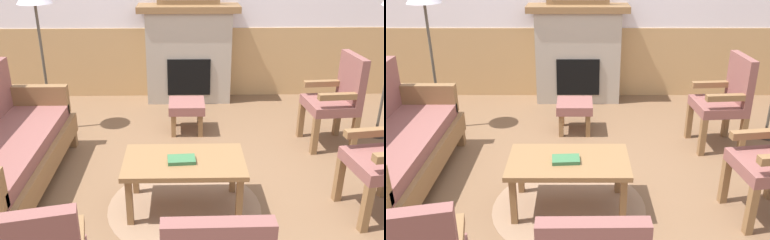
# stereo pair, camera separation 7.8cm
# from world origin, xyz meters

# --- Properties ---
(ground_plane) EXTENTS (14.00, 14.00, 0.00)m
(ground_plane) POSITION_xyz_m (0.00, 0.00, 0.00)
(ground_plane) COLOR brown
(wall_back) EXTENTS (7.20, 0.14, 2.70)m
(wall_back) POSITION_xyz_m (0.00, 2.60, 1.31)
(wall_back) COLOR white
(wall_back) RESTS_ON ground_plane
(fireplace) EXTENTS (1.30, 0.44, 1.28)m
(fireplace) POSITION_xyz_m (0.00, 2.35, 0.65)
(fireplace) COLOR #A39989
(fireplace) RESTS_ON ground_plane
(couch) EXTENTS (0.70, 1.80, 0.98)m
(couch) POSITION_xyz_m (-1.61, 0.11, 0.40)
(couch) COLOR brown
(couch) RESTS_ON ground_plane
(coffee_table) EXTENTS (0.96, 0.56, 0.44)m
(coffee_table) POSITION_xyz_m (-0.07, -0.19, 0.39)
(coffee_table) COLOR brown
(coffee_table) RESTS_ON ground_plane
(round_rug) EXTENTS (1.27, 1.27, 0.01)m
(round_rug) POSITION_xyz_m (-0.07, -0.19, 0.00)
(round_rug) COLOR #896B51
(round_rug) RESTS_ON ground_plane
(book_on_table) EXTENTS (0.22, 0.15, 0.03)m
(book_on_table) POSITION_xyz_m (-0.10, -0.21, 0.46)
(book_on_table) COLOR #33663D
(book_on_table) RESTS_ON coffee_table
(footstool) EXTENTS (0.40, 0.40, 0.36)m
(footstool) POSITION_xyz_m (-0.04, 1.31, 0.28)
(footstool) COLOR brown
(footstool) RESTS_ON ground_plane
(armchair_by_window_left) EXTENTS (0.52, 0.52, 0.98)m
(armchair_by_window_left) POSITION_xyz_m (1.52, 0.95, 0.54)
(armchair_by_window_left) COLOR brown
(armchair_by_window_left) RESTS_ON ground_plane
(floor_lamp_by_couch) EXTENTS (0.36, 0.36, 1.68)m
(floor_lamp_by_couch) POSITION_xyz_m (-1.61, 1.40, 1.45)
(floor_lamp_by_couch) COLOR #332D28
(floor_lamp_by_couch) RESTS_ON ground_plane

